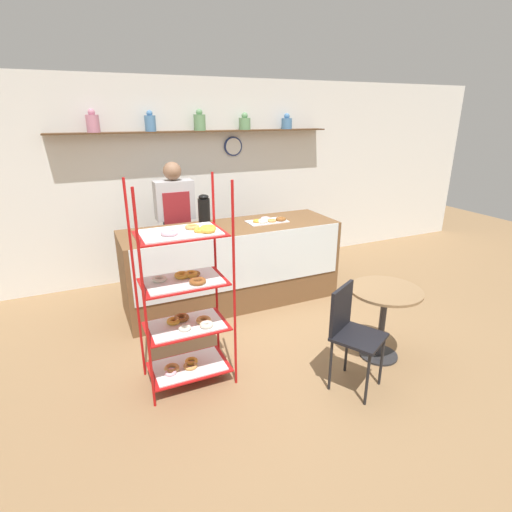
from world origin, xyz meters
name	(u,v)px	position (x,y,z in m)	size (l,w,h in m)	color
ground_plane	(271,343)	(0.00, 0.00, 0.00)	(14.00, 14.00, 0.00)	olive
back_wall	(199,178)	(0.00, 2.32, 1.37)	(10.00, 0.30, 2.70)	white
display_counter	(233,265)	(0.00, 1.07, 0.49)	(2.58, 0.81, 0.98)	brown
pastry_rack	(186,301)	(-0.92, -0.23, 0.77)	(0.73, 0.48, 1.78)	#B71414
person_worker	(176,223)	(-0.51, 1.71, 0.92)	(0.48, 0.23, 1.69)	#282833
cafe_table	(384,307)	(0.85, -0.65, 0.53)	(0.66, 0.66, 0.71)	#262628
cafe_chair	(350,327)	(0.30, -0.86, 0.56)	(0.52, 0.52, 0.90)	black
coffee_carafe	(204,211)	(-0.29, 1.19, 1.17)	(0.14, 0.14, 0.38)	black
donut_tray_counter	(269,220)	(0.49, 1.06, 1.00)	(0.49, 0.26, 0.05)	silver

